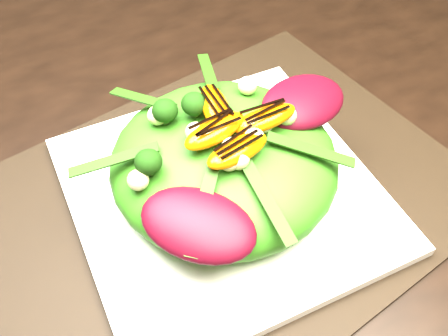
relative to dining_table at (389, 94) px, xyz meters
name	(u,v)px	position (x,y,z in m)	size (l,w,h in m)	color
floor	(313,332)	(0.00, 0.00, -0.73)	(4.00, 4.00, 0.01)	brown
dining_table	(389,94)	(0.00, 0.00, 0.00)	(1.60, 0.90, 0.75)	black
placemat	(224,198)	(-0.27, -0.06, 0.02)	(0.47, 0.36, 0.00)	black
plate_base	(224,193)	(-0.27, -0.06, 0.03)	(0.29, 0.29, 0.01)	white
salad_bowl	(224,184)	(-0.27, -0.06, 0.04)	(0.25, 0.25, 0.02)	white
lettuce_mound	(224,162)	(-0.27, -0.06, 0.08)	(0.21, 0.21, 0.07)	#357B16
radicchio_leaf	(303,102)	(-0.18, -0.05, 0.11)	(0.09, 0.06, 0.02)	#3F0611
orange_segment	(216,123)	(-0.27, -0.06, 0.12)	(0.06, 0.02, 0.02)	#DA5E03
broccoli_floret	(131,131)	(-0.34, -0.03, 0.12)	(0.03, 0.03, 0.03)	#12370A
macadamia_nut	(287,153)	(-0.23, -0.11, 0.12)	(0.02, 0.02, 0.02)	#C4BC8A
balsamic_drizzle	(216,116)	(-0.27, -0.06, 0.13)	(0.05, 0.00, 0.00)	black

